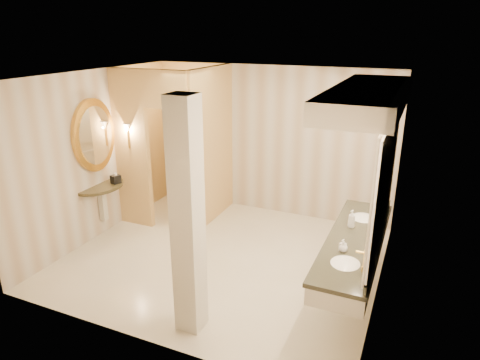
% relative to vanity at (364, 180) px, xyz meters
% --- Properties ---
extents(floor, '(4.50, 4.50, 0.00)m').
position_rel_vanity_xyz_m(floor, '(-1.98, 0.30, -1.63)').
color(floor, silver).
rests_on(floor, ground).
extents(ceiling, '(4.50, 4.50, 0.00)m').
position_rel_vanity_xyz_m(ceiling, '(-1.98, 0.30, 1.07)').
color(ceiling, silver).
rests_on(ceiling, wall_back).
extents(wall_back, '(4.50, 0.02, 2.70)m').
position_rel_vanity_xyz_m(wall_back, '(-1.98, 2.30, -0.28)').
color(wall_back, beige).
rests_on(wall_back, floor).
extents(wall_front, '(4.50, 0.02, 2.70)m').
position_rel_vanity_xyz_m(wall_front, '(-1.98, -1.70, -0.28)').
color(wall_front, beige).
rests_on(wall_front, floor).
extents(wall_left, '(0.02, 4.00, 2.70)m').
position_rel_vanity_xyz_m(wall_left, '(-4.23, 0.30, -0.28)').
color(wall_left, beige).
rests_on(wall_left, floor).
extents(wall_right, '(0.02, 4.00, 2.70)m').
position_rel_vanity_xyz_m(wall_right, '(0.27, 0.30, -0.28)').
color(wall_right, beige).
rests_on(wall_right, floor).
extents(toilet_closet, '(1.50, 1.55, 2.70)m').
position_rel_vanity_xyz_m(toilet_closet, '(-3.09, 1.27, -0.24)').
color(toilet_closet, '#E8C179').
rests_on(toilet_closet, floor).
extents(wall_sconce, '(0.14, 0.14, 0.42)m').
position_rel_vanity_xyz_m(wall_sconce, '(-3.90, 0.73, 0.10)').
color(wall_sconce, gold).
rests_on(wall_sconce, toilet_closet).
extents(vanity, '(0.75, 2.59, 2.09)m').
position_rel_vanity_xyz_m(vanity, '(0.00, 0.00, 0.00)').
color(vanity, beige).
rests_on(vanity, floor).
extents(console_shelf, '(0.90, 0.90, 1.90)m').
position_rel_vanity_xyz_m(console_shelf, '(-4.19, 0.25, -0.29)').
color(console_shelf, black).
rests_on(console_shelf, floor).
extents(pillar, '(0.29, 0.29, 2.70)m').
position_rel_vanity_xyz_m(pillar, '(-1.63, -1.26, -0.28)').
color(pillar, beige).
rests_on(pillar, floor).
extents(tissue_box, '(0.17, 0.17, 0.13)m').
position_rel_vanity_xyz_m(tissue_box, '(-3.99, 0.41, -0.69)').
color(tissue_box, black).
rests_on(tissue_box, console_shelf).
extents(toilet, '(0.49, 0.80, 0.79)m').
position_rel_vanity_xyz_m(toilet, '(-3.29, 1.83, -1.23)').
color(toilet, white).
rests_on(toilet, floor).
extents(soap_bottle_a, '(0.09, 0.09, 0.14)m').
position_rel_vanity_xyz_m(soap_bottle_a, '(-0.11, -0.38, -0.68)').
color(soap_bottle_a, beige).
rests_on(soap_bottle_a, vanity).
extents(soap_bottle_b, '(0.12, 0.12, 0.13)m').
position_rel_vanity_xyz_m(soap_bottle_b, '(-0.10, -0.40, -0.69)').
color(soap_bottle_b, silver).
rests_on(soap_bottle_b, vanity).
extents(soap_bottle_c, '(0.12, 0.12, 0.24)m').
position_rel_vanity_xyz_m(soap_bottle_c, '(-0.13, 0.28, -0.63)').
color(soap_bottle_c, '#C6B28C').
rests_on(soap_bottle_c, vanity).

